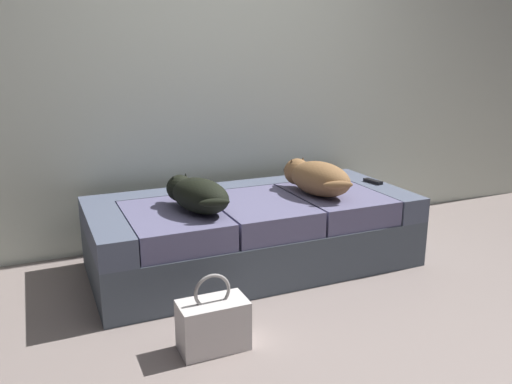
# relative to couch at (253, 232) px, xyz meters

# --- Properties ---
(ground_plane) EXTENTS (10.00, 10.00, 0.00)m
(ground_plane) POSITION_rel_couch_xyz_m (0.00, -1.08, -0.23)
(ground_plane) COLOR gray
(back_wall) EXTENTS (6.40, 0.10, 2.80)m
(back_wall) POSITION_rel_couch_xyz_m (0.00, 0.66, 1.17)
(back_wall) COLOR silver
(back_wall) RESTS_ON ground
(couch) EXTENTS (2.04, 0.94, 0.46)m
(couch) POSITION_rel_couch_xyz_m (0.00, 0.00, 0.00)
(couch) COLOR #49535F
(couch) RESTS_ON ground
(dog_dark) EXTENTS (0.37, 0.56, 0.20)m
(dog_dark) POSITION_rel_couch_xyz_m (-0.41, -0.13, 0.33)
(dog_dark) COLOR black
(dog_dark) RESTS_ON couch
(dog_tan) EXTENTS (0.37, 0.63, 0.22)m
(dog_tan) POSITION_rel_couch_xyz_m (0.41, -0.08, 0.34)
(dog_tan) COLOR olive
(dog_tan) RESTS_ON couch
(tv_remote) EXTENTS (0.07, 0.16, 0.02)m
(tv_remote) POSITION_rel_couch_xyz_m (0.93, 0.01, 0.24)
(tv_remote) COLOR black
(tv_remote) RESTS_ON couch
(handbag) EXTENTS (0.32, 0.18, 0.38)m
(handbag) POSITION_rel_couch_xyz_m (-0.57, -0.85, -0.10)
(handbag) COLOR silver
(handbag) RESTS_ON ground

